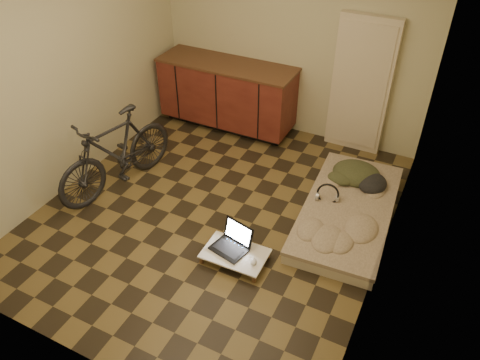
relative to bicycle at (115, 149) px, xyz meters
The scene contains 10 objects.
room_shell 1.44m from the bicycle, ahead, with size 3.50×4.00×2.60m.
cabinets 1.85m from the bicycle, 75.90° to the left, with size 1.84×0.62×0.91m.
appliance_panel 2.97m from the bicycle, 43.32° to the left, with size 0.70×0.10×1.70m, color beige.
bicycle is the anchor object (origin of this frame).
futon 2.61m from the bicycle, 14.11° to the left, with size 0.99×1.89×0.16m.
clothing_pile 2.74m from the bicycle, 24.70° to the left, with size 0.57×0.47×0.23m, color #343921, non-canonical shape.
headphones 2.37m from the bicycle, 15.44° to the left, with size 0.26×0.24×0.18m, color black, non-canonical shape.
lap_desk 1.83m from the bicycle, 15.12° to the right, with size 0.62×0.41×0.10m.
laptop 1.74m from the bicycle, 13.69° to the right, with size 0.39×0.36×0.23m.
mouse 2.03m from the bicycle, 14.59° to the right, with size 0.06×0.09×0.03m, color silver.
Camera 1 is at (1.96, -3.33, 3.33)m, focal length 35.00 mm.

